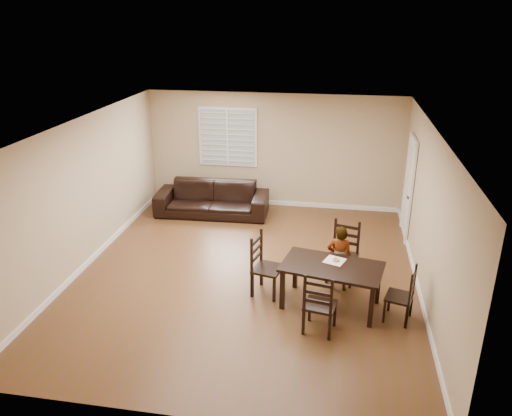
# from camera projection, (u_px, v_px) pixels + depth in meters

# --- Properties ---
(ground) EXTENTS (7.00, 7.00, 0.00)m
(ground) POSITION_uv_depth(u_px,v_px,m) (247.00, 273.00, 9.04)
(ground) COLOR #58321E
(ground) RESTS_ON ground
(room) EXTENTS (6.04, 7.04, 2.72)m
(room) POSITION_uv_depth(u_px,v_px,m) (250.00, 176.00, 8.53)
(room) COLOR tan
(room) RESTS_ON ground
(dining_table) EXTENTS (1.69, 1.16, 0.73)m
(dining_table) POSITION_uv_depth(u_px,v_px,m) (332.00, 271.00, 7.82)
(dining_table) COLOR black
(dining_table) RESTS_ON ground
(chair_near) EXTENTS (0.58, 0.56, 1.07)m
(chair_near) POSITION_uv_depth(u_px,v_px,m) (345.00, 252.00, 8.75)
(chair_near) COLOR black
(chair_near) RESTS_ON ground
(chair_far) EXTENTS (0.52, 0.49, 1.00)m
(chair_far) POSITION_uv_depth(u_px,v_px,m) (318.00, 308.00, 7.17)
(chair_far) COLOR black
(chair_far) RESTS_ON ground
(chair_left) EXTENTS (0.54, 0.57, 1.07)m
(chair_left) POSITION_uv_depth(u_px,v_px,m) (261.00, 266.00, 8.28)
(chair_left) COLOR black
(chair_left) RESTS_ON ground
(chair_right) EXTENTS (0.48, 0.50, 0.91)m
(chair_right) POSITION_uv_depth(u_px,v_px,m) (407.00, 297.00, 7.51)
(chair_right) COLOR black
(chair_right) RESTS_ON ground
(child) EXTENTS (0.43, 0.29, 1.16)m
(child) POSITION_uv_depth(u_px,v_px,m) (339.00, 258.00, 8.33)
(child) COLOR gray
(child) RESTS_ON ground
(napkin) EXTENTS (0.39, 0.39, 0.00)m
(napkin) POSITION_uv_depth(u_px,v_px,m) (335.00, 261.00, 7.94)
(napkin) COLOR beige
(napkin) RESTS_ON dining_table
(donut) EXTENTS (0.11, 0.11, 0.04)m
(donut) POSITION_uv_depth(u_px,v_px,m) (336.00, 259.00, 7.93)
(donut) COLOR #C18F45
(donut) RESTS_ON napkin
(sofa) EXTENTS (2.60, 1.10, 0.75)m
(sofa) POSITION_uv_depth(u_px,v_px,m) (212.00, 199.00, 11.53)
(sofa) COLOR black
(sofa) RESTS_ON ground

